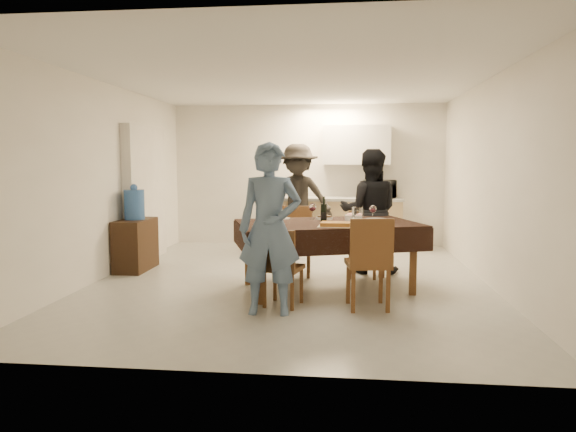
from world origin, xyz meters
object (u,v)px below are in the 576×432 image
object	(u,v)px
console	(136,245)
person_kitchen	(298,198)
water_pitcher	(357,215)
dining_table	(328,225)
microwave	(380,189)
wine_bottle	(324,209)
savoury_tart	(335,224)
water_jug	(134,205)
person_far	(370,211)
person_near	(270,229)

from	to	relation	value
console	person_kitchen	bearing A→B (deg)	39.76
water_pitcher	dining_table	bearing A→B (deg)	171.87
water_pitcher	microwave	distance (m)	3.20
dining_table	wine_bottle	world-z (taller)	wine_bottle
wine_bottle	person_kitchen	world-z (taller)	person_kitchen
savoury_tart	person_kitchen	distance (m)	3.12
water_jug	wine_bottle	xyz separation A→B (m)	(2.72, -0.80, 0.03)
savoury_tart	person_kitchen	size ratio (longest dim) A/B	0.21
water_jug	savoury_tart	world-z (taller)	water_jug
microwave	savoury_tart	bearing A→B (deg)	78.26
microwave	person_far	xyz separation A→B (m)	(-0.27, -2.06, -0.21)
microwave	person_far	size ratio (longest dim) A/B	0.33
water_pitcher	savoury_tart	xyz separation A→B (m)	(-0.25, -0.33, -0.07)
savoury_tart	person_far	size ratio (longest dim) A/B	0.22
dining_table	person_near	distance (m)	1.19
microwave	water_pitcher	bearing A→B (deg)	81.45
person_near	person_kitchen	world-z (taller)	person_kitchen
microwave	person_near	bearing A→B (deg)	71.70
wine_bottle	dining_table	bearing A→B (deg)	-45.00
microwave	person_kitchen	xyz separation A→B (m)	(-1.42, -0.45, -0.14)
water_jug	water_pitcher	world-z (taller)	water_jug
wine_bottle	microwave	xyz separation A→B (m)	(0.87, 3.06, 0.09)
water_pitcher	microwave	size ratio (longest dim) A/B	0.34
water_jug	microwave	size ratio (longest dim) A/B	0.75
console	water_pitcher	size ratio (longest dim) A/B	4.14
savoury_tart	person_kitchen	world-z (taller)	person_kitchen
water_jug	person_kitchen	xyz separation A→B (m)	(2.17, 1.81, -0.02)
water_jug	microwave	distance (m)	4.25
water_pitcher	savoury_tart	distance (m)	0.42
dining_table	person_near	world-z (taller)	person_near
dining_table	water_pitcher	distance (m)	0.38
person_near	person_kitchen	xyz separation A→B (m)	(-0.05, 3.71, 0.05)
wine_bottle	microwave	size ratio (longest dim) A/B	0.54
wine_bottle	person_near	distance (m)	1.21
water_jug	wine_bottle	bearing A→B (deg)	-16.39
console	person_near	world-z (taller)	person_near
dining_table	person_kitchen	xyz separation A→B (m)	(-0.60, 2.66, 0.14)
person_near	person_far	bearing A→B (deg)	59.03
water_jug	person_kitchen	distance (m)	2.82
console	person_kitchen	world-z (taller)	person_kitchen
water_jug	person_far	distance (m)	3.33
water_pitcher	person_kitchen	distance (m)	2.87
wine_bottle	person_far	distance (m)	1.17
person_kitchen	wine_bottle	bearing A→B (deg)	-78.08
water_jug	water_pitcher	xyz separation A→B (m)	(3.12, -0.90, -0.02)
person_far	person_kitchen	bearing A→B (deg)	-53.41
water_pitcher	water_jug	bearing A→B (deg)	163.91
microwave	wine_bottle	bearing A→B (deg)	74.03
water_pitcher	person_near	size ratio (longest dim) A/B	0.11
wine_bottle	savoury_tart	world-z (taller)	wine_bottle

